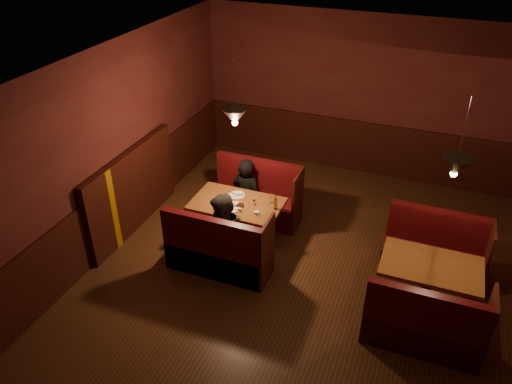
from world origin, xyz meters
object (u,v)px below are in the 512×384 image
at_px(main_bench_near, 218,254).
at_px(second_bench_near, 423,329).
at_px(main_bench_far, 257,200).
at_px(second_table, 429,276).
at_px(main_table, 238,212).
at_px(diner_a, 247,180).
at_px(diner_b, 225,222).
at_px(second_bench_far, 433,255).

distance_m(main_bench_near, second_bench_near, 2.79).
bearing_deg(main_bench_far, second_table, -22.54).
relative_size(main_table, diner_a, 0.91).
height_order(main_bench_near, diner_b, diner_b).
xyz_separation_m(diner_a, diner_b, (0.16, -1.19, 0.02)).
height_order(main_table, second_bench_far, second_bench_far).
bearing_deg(second_bench_far, main_bench_near, -158.77).
relative_size(main_bench_far, diner_a, 1.01).
height_order(main_bench_far, second_bench_near, main_bench_far).
xyz_separation_m(main_table, main_bench_far, (0.01, 0.74, -0.23)).
relative_size(second_bench_near, diner_a, 0.93).
relative_size(main_bench_near, diner_b, 0.97).
bearing_deg(second_bench_far, main_bench_far, 171.48).
relative_size(main_table, second_table, 1.09).
xyz_separation_m(main_table, diner_a, (-0.12, 0.64, 0.18)).
xyz_separation_m(main_table, second_bench_near, (2.78, -1.11, -0.24)).
relative_size(main_bench_far, diner_b, 0.97).
xyz_separation_m(second_bench_far, second_bench_near, (0.00, -1.44, 0.00)).
height_order(main_table, diner_a, diner_a).
relative_size(main_bench_near, second_table, 1.19).
distance_m(main_bench_near, second_bench_far, 2.96).
distance_m(second_table, second_bench_far, 0.75).
bearing_deg(main_table, second_bench_far, 6.77).
relative_size(second_table, diner_a, 0.84).
bearing_deg(main_bench_far, second_bench_near, -33.89).
distance_m(main_bench_far, main_bench_near, 1.49).
distance_m(main_table, second_table, 2.78).
bearing_deg(diner_b, second_bench_near, -7.33).
distance_m(main_bench_near, diner_b, 0.47).
xyz_separation_m(second_table, second_bench_near, (0.03, -0.72, -0.20)).
bearing_deg(main_bench_near, diner_a, 95.49).
bearing_deg(second_bench_far, second_table, -92.20).
bearing_deg(diner_a, second_bench_near, 159.59).
height_order(main_bench_near, second_bench_near, main_bench_near).
distance_m(main_bench_far, diner_a, 0.44).
distance_m(second_bench_near, diner_a, 3.41).
xyz_separation_m(main_bench_near, second_bench_near, (2.76, -0.37, -0.01)).
height_order(second_bench_near, diner_a, diner_a).
bearing_deg(second_bench_far, diner_a, 173.96).
height_order(main_bench_far, second_bench_far, main_bench_far).
distance_m(main_bench_far, second_bench_near, 3.33).
distance_m(main_bench_near, diner_a, 1.44).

